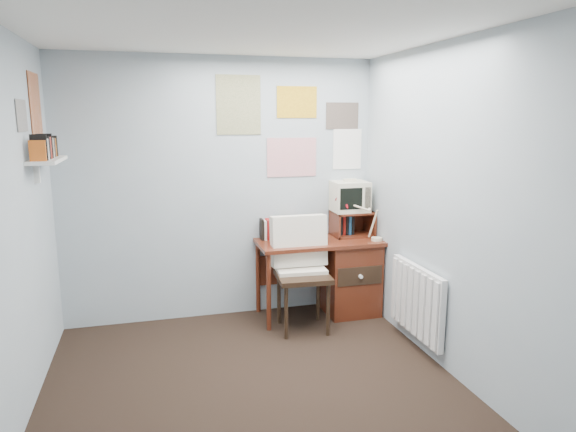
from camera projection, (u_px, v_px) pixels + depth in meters
name	position (u px, v px, depth m)	size (l,w,h in m)	color
ground	(262.00, 407.00, 3.50)	(3.50, 3.50, 0.00)	black
back_wall	(221.00, 190.00, 4.91)	(3.00, 0.02, 2.50)	#A3B1BA
right_wall	(466.00, 216.00, 3.64)	(0.02, 3.50, 2.50)	#A3B1BA
ceiling	(258.00, 20.00, 3.02)	(3.00, 3.50, 0.02)	white
desk	(344.00, 273.00, 5.12)	(1.20, 0.55, 0.76)	#592414
desk_chair	(303.00, 277.00, 4.68)	(0.52, 0.50, 1.01)	black
desk_lamp	(377.00, 221.00, 4.94)	(0.28, 0.24, 0.39)	red
tv_riser	(352.00, 223.00, 5.17)	(0.40, 0.30, 0.25)	#592414
crt_tv	(349.00, 195.00, 5.12)	(0.35, 0.32, 0.33)	beige
book_row	(290.00, 227.00, 5.07)	(0.60, 0.14, 0.22)	#592414
radiator	(417.00, 301.00, 4.31)	(0.09, 0.80, 0.60)	white
wall_shelf	(47.00, 160.00, 3.87)	(0.20, 0.62, 0.24)	white
posters_back	(292.00, 126.00, 4.98)	(1.20, 0.01, 0.90)	white
posters_left	(29.00, 109.00, 3.77)	(0.01, 0.70, 0.60)	white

